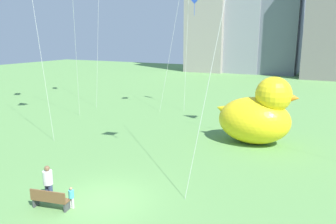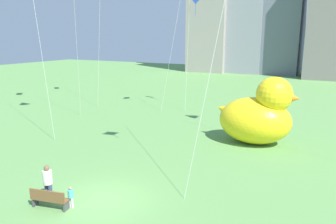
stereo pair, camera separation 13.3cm
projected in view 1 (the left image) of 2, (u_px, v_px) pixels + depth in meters
name	position (u px, v px, depth m)	size (l,w,h in m)	color
ground_plane	(104.00, 201.00, 14.79)	(140.00, 140.00, 0.00)	#5F944D
park_bench	(50.00, 199.00, 13.96)	(1.73, 0.79, 0.90)	brown
person_adult	(48.00, 182.00, 14.53)	(0.42, 0.42, 1.70)	#38476B
person_child	(71.00, 197.00, 14.06)	(0.24, 0.24, 0.96)	silver
giant_inflatable_duck	(257.00, 115.00, 22.39)	(5.66, 3.63, 4.69)	yellow
kite_blue	(194.00, 2.00, 30.82)	(1.51, 1.45, 11.52)	silver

